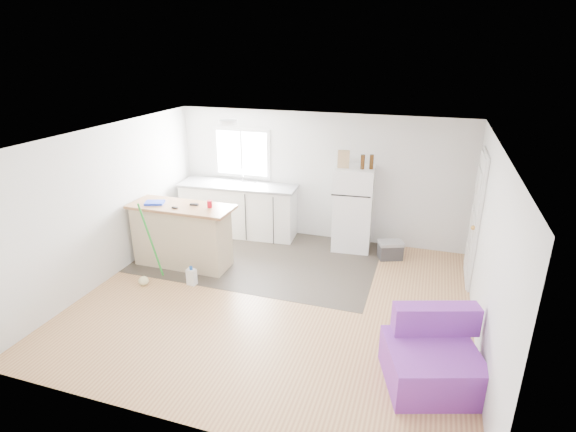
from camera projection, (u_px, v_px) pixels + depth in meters
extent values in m
cube|color=#A76D46|center=(275.00, 299.00, 6.64)|extent=(5.50, 5.00, 0.01)
cube|color=white|center=(273.00, 137.00, 5.79)|extent=(5.50, 5.00, 0.01)
cube|color=silver|center=(319.00, 177.00, 8.44)|extent=(5.50, 0.01, 2.40)
cube|color=silver|center=(180.00, 323.00, 3.99)|extent=(5.50, 0.01, 2.40)
cube|color=silver|center=(108.00, 204.00, 7.01)|extent=(0.01, 5.00, 2.40)
cube|color=silver|center=(488.00, 250.00, 5.42)|extent=(0.01, 5.00, 2.40)
cube|color=#38312A|center=(260.00, 257.00, 7.96)|extent=(4.05, 2.50, 0.00)
cube|color=white|center=(242.00, 153.00, 8.75)|extent=(1.18, 0.04, 0.98)
cube|color=white|center=(242.00, 153.00, 8.73)|extent=(1.05, 0.01, 0.85)
cube|color=white|center=(241.00, 153.00, 8.73)|extent=(0.03, 0.02, 0.85)
cube|color=white|center=(475.00, 220.00, 6.87)|extent=(0.05, 0.82, 2.03)
cube|color=white|center=(476.00, 219.00, 6.87)|extent=(0.03, 0.92, 2.10)
sphere|color=gold|center=(473.00, 228.00, 6.61)|extent=(0.07, 0.07, 0.07)
cylinder|color=white|center=(228.00, 122.00, 7.22)|extent=(0.30, 0.30, 0.07)
cube|color=white|center=(239.00, 210.00, 8.81)|extent=(2.26, 0.83, 0.98)
cube|color=slate|center=(238.00, 185.00, 8.63)|extent=(2.33, 0.87, 0.04)
cube|color=silver|center=(238.00, 186.00, 8.60)|extent=(0.64, 0.51, 0.07)
cube|color=#C6B58F|center=(182.00, 237.00, 7.53)|extent=(1.59, 0.57, 1.02)
cube|color=#A57147|center=(181.00, 207.00, 7.33)|extent=(1.74, 0.67, 0.05)
cube|color=white|center=(353.00, 209.00, 8.08)|extent=(0.72, 0.68, 1.53)
cube|color=black|center=(351.00, 196.00, 7.68)|extent=(0.67, 0.07, 0.02)
cube|color=silver|center=(336.00, 184.00, 7.68)|extent=(0.03, 0.02, 0.28)
cube|color=silver|center=(334.00, 220.00, 7.92)|extent=(0.03, 0.02, 0.54)
cube|color=#323234|center=(390.00, 251.00, 7.87)|extent=(0.47, 0.39, 0.27)
cube|color=gray|center=(391.00, 243.00, 7.81)|extent=(0.49, 0.42, 0.05)
cube|color=purple|center=(431.00, 366.00, 4.91)|extent=(1.19, 1.16, 0.45)
cube|color=purple|center=(436.00, 319.00, 5.07)|extent=(0.98, 0.51, 0.34)
cube|color=white|center=(192.00, 277.00, 7.00)|extent=(0.15, 0.11, 0.26)
cylinder|color=#174BA5|center=(191.00, 268.00, 6.94)|extent=(0.05, 0.05, 0.05)
cylinder|color=green|center=(151.00, 241.00, 6.87)|extent=(0.09, 0.36, 1.33)
sphere|color=beige|center=(144.00, 281.00, 7.02)|extent=(0.15, 0.15, 0.15)
cylinder|color=red|center=(210.00, 204.00, 7.21)|extent=(0.10, 0.10, 0.12)
cube|color=#1631D1|center=(155.00, 203.00, 7.40)|extent=(0.36, 0.31, 0.04)
cube|color=black|center=(194.00, 204.00, 7.32)|extent=(0.14, 0.07, 0.03)
cube|color=black|center=(175.00, 208.00, 7.18)|extent=(0.11, 0.06, 0.03)
cube|color=#A17E5C|center=(344.00, 159.00, 7.74)|extent=(0.21, 0.13, 0.30)
cylinder|color=#3A210A|center=(363.00, 162.00, 7.65)|extent=(0.09, 0.09, 0.25)
cylinder|color=#3A210A|center=(372.00, 162.00, 7.66)|extent=(0.07, 0.07, 0.25)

